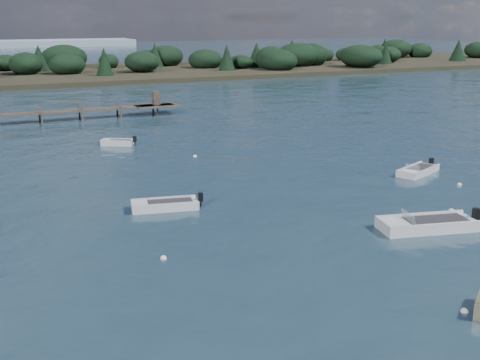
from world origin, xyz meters
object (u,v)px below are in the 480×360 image
dinghy_mid_grey (165,207)px  tender_far_white (118,144)px  dinghy_mid_white_b (418,172)px  dinghy_mid_white_a (427,226)px

dinghy_mid_grey → tender_far_white: (2.01, 19.25, 0.00)m
dinghy_mid_white_b → dinghy_mid_white_a: size_ratio=0.75×
dinghy_mid_white_b → tender_far_white: dinghy_mid_white_b is taller
dinghy_mid_grey → tender_far_white: size_ratio=1.43×
dinghy_mid_white_b → tender_far_white: size_ratio=1.41×
dinghy_mid_grey → dinghy_mid_white_a: size_ratio=0.76×
tender_far_white → dinghy_mid_white_a: (9.50, -28.55, 0.02)m
dinghy_mid_white_b → tender_far_white: bearing=131.8°
dinghy_mid_grey → tender_far_white: dinghy_mid_grey is taller
dinghy_mid_white_b → dinghy_mid_grey: size_ratio=0.99×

